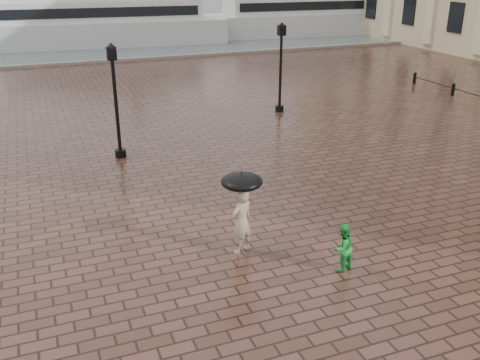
# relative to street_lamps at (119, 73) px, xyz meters

# --- Properties ---
(ground) EXTENTS (300.00, 300.00, 0.00)m
(ground) POSITION_rel_street_lamps_xyz_m (5.00, -15.33, -2.33)
(ground) COLOR #3B241B
(ground) RESTS_ON ground
(harbour_water) EXTENTS (240.00, 240.00, 0.00)m
(harbour_water) POSITION_rel_street_lamps_xyz_m (5.00, 76.67, -2.33)
(harbour_water) COLOR #495459
(harbour_water) RESTS_ON ground
(quay_edge) EXTENTS (80.00, 0.60, 0.30)m
(quay_edge) POSITION_rel_street_lamps_xyz_m (5.00, 16.67, -2.33)
(quay_edge) COLOR slate
(quay_edge) RESTS_ON ground
(street_lamps) EXTENTS (15.44, 12.44, 4.40)m
(street_lamps) POSITION_rel_street_lamps_xyz_m (0.00, 0.00, 0.00)
(street_lamps) COLOR black
(street_lamps) RESTS_ON ground
(adult_pedestrian) EXTENTS (0.78, 0.64, 1.85)m
(adult_pedestrian) POSITION_rel_street_lamps_xyz_m (0.80, -14.22, -1.40)
(adult_pedestrian) COLOR tan
(adult_pedestrian) RESTS_ON ground
(child_pedestrian) EXTENTS (0.75, 0.65, 1.31)m
(child_pedestrian) POSITION_rel_street_lamps_xyz_m (2.86, -16.01, -1.67)
(child_pedestrian) COLOR green
(child_pedestrian) RESTS_ON ground
(ferry_near) EXTENTS (23.09, 7.34, 7.45)m
(ferry_near) POSITION_rel_street_lamps_xyz_m (2.64, 25.92, -0.09)
(ferry_near) COLOR silver
(ferry_near) RESTS_ON ground
(ferry_far) EXTENTS (22.76, 6.94, 7.36)m
(ferry_far) POSITION_rel_street_lamps_xyz_m (24.29, 25.79, -0.11)
(ferry_far) COLOR silver
(ferry_far) RESTS_ON ground
(umbrella) EXTENTS (1.10, 1.10, 1.19)m
(umbrella) POSITION_rel_street_lamps_xyz_m (0.80, -14.22, -0.23)
(umbrella) COLOR black
(umbrella) RESTS_ON ground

